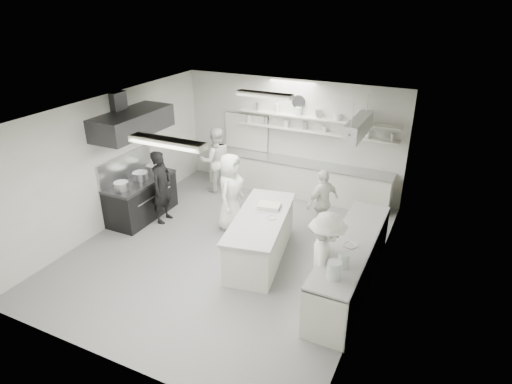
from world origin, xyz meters
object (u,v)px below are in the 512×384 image
at_px(back_counter, 296,178).
at_px(cook_stove, 162,187).
at_px(stove, 142,199).
at_px(cook_back, 216,160).
at_px(right_counter, 350,265).
at_px(prep_island, 261,237).

distance_m(back_counter, cook_stove, 3.60).
bearing_deg(stove, cook_back, 67.47).
bearing_deg(back_counter, right_counter, -55.35).
xyz_separation_m(stove, cook_back, (0.86, 2.08, 0.44)).
bearing_deg(cook_stove, right_counter, -101.42).
distance_m(back_counter, right_counter, 4.13).
height_order(stove, right_counter, right_counter).
xyz_separation_m(back_counter, cook_back, (-2.04, -0.72, 0.43)).
distance_m(stove, cook_stove, 0.74).
bearing_deg(back_counter, cook_back, -160.52).
height_order(right_counter, cook_back, cook_back).
relative_size(back_counter, cook_stove, 2.86).
distance_m(right_counter, prep_island, 1.93).
height_order(stove, cook_stove, cook_stove).
relative_size(cook_stove, cook_back, 0.98).
height_order(cook_stove, cook_back, cook_back).
bearing_deg(cook_back, stove, 25.74).
xyz_separation_m(right_counter, cook_stove, (-4.64, 0.65, 0.40)).
relative_size(right_counter, cook_stove, 1.89).
relative_size(stove, cook_stove, 1.03).
relative_size(prep_island, cook_back, 1.35).
bearing_deg(cook_stove, stove, 91.46).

